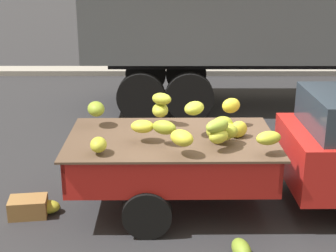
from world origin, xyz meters
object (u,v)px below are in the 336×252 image
object	(u,v)px
fallen_banana_bunch_by_wheel	(239,249)
produce_crate	(26,207)
fallen_banana_bunch_near_tailgate	(45,207)
pickup_truck	(311,150)

from	to	relation	value
fallen_banana_bunch_by_wheel	produce_crate	world-z (taller)	produce_crate
fallen_banana_bunch_near_tailgate	fallen_banana_bunch_by_wheel	bearing A→B (deg)	-23.05
pickup_truck	fallen_banana_bunch_near_tailgate	world-z (taller)	pickup_truck
fallen_banana_bunch_by_wheel	fallen_banana_bunch_near_tailgate	bearing A→B (deg)	156.95
fallen_banana_bunch_near_tailgate	fallen_banana_bunch_by_wheel	xyz separation A→B (m)	(2.61, -1.11, 0.01)
fallen_banana_bunch_by_wheel	produce_crate	xyz separation A→B (m)	(-2.85, 1.02, 0.03)
pickup_truck	fallen_banana_bunch_by_wheel	size ratio (longest dim) A/B	13.08
fallen_banana_bunch_near_tailgate	produce_crate	world-z (taller)	produce_crate
pickup_truck	fallen_banana_bunch_near_tailgate	distance (m)	3.86
fallen_banana_bunch_by_wheel	produce_crate	distance (m)	3.03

